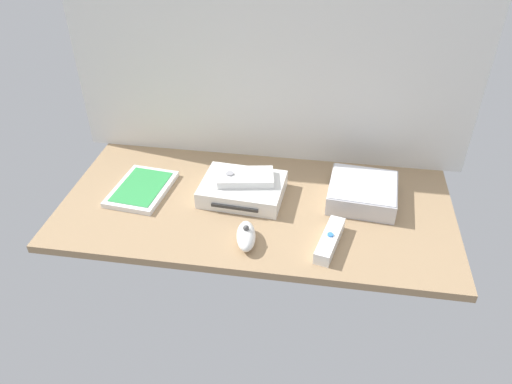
{
  "coord_description": "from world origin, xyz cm",
  "views": [
    {
      "loc": [
        15.68,
        -100.32,
        76.51
      ],
      "look_at": [
        0.0,
        0.0,
        4.0
      ],
      "focal_mm": 34.69,
      "sensor_mm": 36.0,
      "label": 1
    }
  ],
  "objects_px": {
    "game_case": "(142,189)",
    "remote_wand": "(330,240)",
    "remote_classic_pad": "(245,177)",
    "mini_computer": "(362,192)",
    "game_console": "(243,189)",
    "remote_nunchuk": "(248,236)"
  },
  "relations": [
    {
      "from": "remote_classic_pad",
      "to": "remote_nunchuk",
      "type": "bearing_deg",
      "value": -88.45
    },
    {
      "from": "remote_classic_pad",
      "to": "mini_computer",
      "type": "bearing_deg",
      "value": -6.31
    },
    {
      "from": "mini_computer",
      "to": "remote_nunchuk",
      "type": "xyz_separation_m",
      "value": [
        -0.26,
        -0.21,
        -0.01
      ]
    },
    {
      "from": "mini_computer",
      "to": "game_case",
      "type": "height_order",
      "value": "mini_computer"
    },
    {
      "from": "game_console",
      "to": "remote_classic_pad",
      "type": "relative_size",
      "value": 1.42
    },
    {
      "from": "game_console",
      "to": "remote_nunchuk",
      "type": "bearing_deg",
      "value": -71.96
    },
    {
      "from": "remote_wand",
      "to": "remote_classic_pad",
      "type": "height_order",
      "value": "remote_classic_pad"
    },
    {
      "from": "game_case",
      "to": "remote_nunchuk",
      "type": "height_order",
      "value": "remote_nunchuk"
    },
    {
      "from": "game_console",
      "to": "game_case",
      "type": "bearing_deg",
      "value": -171.9
    },
    {
      "from": "remote_nunchuk",
      "to": "remote_classic_pad",
      "type": "xyz_separation_m",
      "value": [
        -0.04,
        0.19,
        0.03
      ]
    },
    {
      "from": "mini_computer",
      "to": "game_case",
      "type": "distance_m",
      "value": 0.58
    },
    {
      "from": "game_console",
      "to": "remote_wand",
      "type": "height_order",
      "value": "game_console"
    },
    {
      "from": "mini_computer",
      "to": "remote_classic_pad",
      "type": "relative_size",
      "value": 1.18
    },
    {
      "from": "game_console",
      "to": "remote_classic_pad",
      "type": "height_order",
      "value": "remote_classic_pad"
    },
    {
      "from": "mini_computer",
      "to": "game_case",
      "type": "bearing_deg",
      "value": -175.25
    },
    {
      "from": "game_console",
      "to": "remote_nunchuk",
      "type": "distance_m",
      "value": 0.19
    },
    {
      "from": "game_case",
      "to": "remote_wand",
      "type": "distance_m",
      "value": 0.52
    },
    {
      "from": "remote_wand",
      "to": "remote_nunchuk",
      "type": "bearing_deg",
      "value": -160.54
    },
    {
      "from": "mini_computer",
      "to": "game_case",
      "type": "xyz_separation_m",
      "value": [
        -0.58,
        -0.05,
        -0.02
      ]
    },
    {
      "from": "game_case",
      "to": "remote_classic_pad",
      "type": "relative_size",
      "value": 1.3
    },
    {
      "from": "game_case",
      "to": "remote_nunchuk",
      "type": "xyz_separation_m",
      "value": [
        0.32,
        -0.16,
        0.01
      ]
    },
    {
      "from": "mini_computer",
      "to": "remote_wand",
      "type": "xyz_separation_m",
      "value": [
        -0.08,
        -0.19,
        -0.01
      ]
    }
  ]
}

